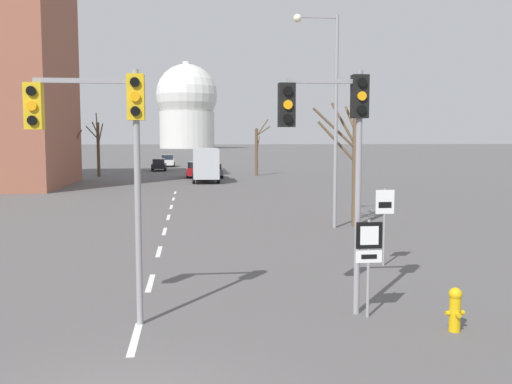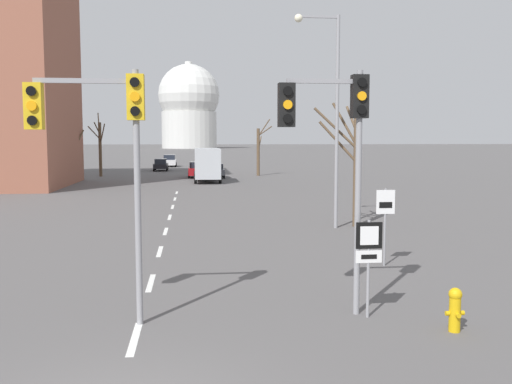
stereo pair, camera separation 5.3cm
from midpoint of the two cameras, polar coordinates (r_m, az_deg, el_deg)
name	(u,v)px [view 1 (the left image)]	position (r m, az deg, el deg)	size (l,w,h in m)	color
lane_stripe_0	(135,339)	(12.16, -12.12, -14.13)	(0.16, 2.00, 0.01)	silver
lane_stripe_1	(150,283)	(16.46, -10.61, -8.92)	(0.16, 2.00, 0.01)	silver
lane_stripe_2	(159,251)	(20.84, -9.75, -5.88)	(0.16, 2.00, 0.01)	silver
lane_stripe_3	(165,231)	(25.27, -9.19, -3.90)	(0.16, 2.00, 0.01)	silver
lane_stripe_4	(168,217)	(29.71, -8.80, -2.51)	(0.16, 2.00, 0.01)	silver
lane_stripe_5	(171,207)	(34.17, -8.52, -1.48)	(0.16, 2.00, 0.01)	silver
lane_stripe_6	(173,199)	(38.64, -8.30, -0.69)	(0.16, 2.00, 0.01)	silver
lane_stripe_7	(175,193)	(43.12, -8.12, -0.06)	(0.16, 2.00, 0.01)	silver
traffic_signal_near_right	(335,131)	(12.91, 7.78, 6.08)	(2.01, 0.34, 5.55)	gray
traffic_signal_centre_tall	(102,132)	(12.46, -15.23, 5.79)	(2.44, 0.34, 5.49)	gray
route_sign_post	(369,252)	(13.10, 11.10, -5.89)	(0.60, 0.08, 2.23)	gray
speed_limit_sign	(385,214)	(18.47, 12.66, -2.11)	(0.60, 0.08, 2.48)	gray
fire_hydrant	(455,308)	(12.86, 19.17, -10.88)	(0.40, 0.34, 0.94)	gold
street_lamp_right	(329,101)	(25.82, 7.26, 8.97)	(2.03, 0.36, 9.45)	gray
sedan_near_left	(159,165)	(72.80, -9.70, 2.72)	(1.75, 4.58, 1.52)	black
sedan_near_right	(168,161)	(83.45, -8.84, 3.11)	(1.94, 4.60, 1.73)	silver
sedan_mid_centre	(195,170)	(59.51, -6.18, 2.23)	(1.72, 4.15, 1.66)	maroon
sedan_far_left	(214,170)	(59.04, -4.30, 2.16)	(1.87, 3.91, 1.47)	slate
delivery_truck	(205,164)	(53.54, -5.12, 2.83)	(2.44, 7.20, 3.14)	#333842
bare_tree_left_near	(74,150)	(56.01, -17.78, 4.07)	(0.90, 2.18, 7.16)	brown
bare_tree_right_near	(257,150)	(62.36, 0.08, 4.24)	(1.63, 1.94, 6.18)	brown
bare_tree_left_far	(98,146)	(63.20, -15.54, 4.44)	(1.92, 3.16, 6.86)	brown
bare_tree_right_far	(353,163)	(26.56, 9.63, 2.90)	(2.33, 1.52, 5.71)	brown
capitol_dome	(187,106)	(241.05, -6.94, 8.50)	(25.30, 25.30, 35.73)	silver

